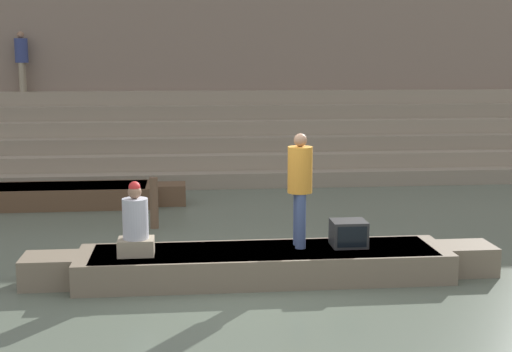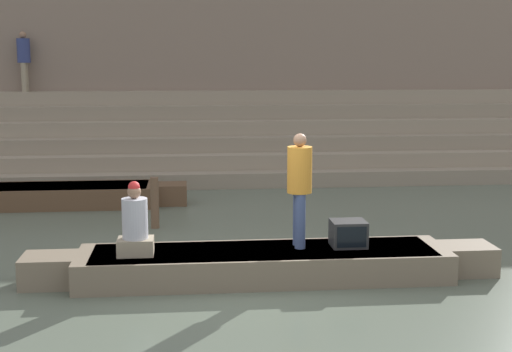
# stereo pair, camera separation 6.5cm
# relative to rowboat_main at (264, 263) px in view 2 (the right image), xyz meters

# --- Properties ---
(ground_plane) EXTENTS (120.00, 120.00, 0.00)m
(ground_plane) POSITION_rel_rowboat_main_xyz_m (-0.33, -0.22, -0.23)
(ground_plane) COLOR #566051
(ghat_steps) EXTENTS (36.00, 3.34, 2.29)m
(ghat_steps) POSITION_rel_rowboat_main_xyz_m (-0.33, 9.40, 0.60)
(ghat_steps) COLOR gray
(ghat_steps) RESTS_ON ground
(back_wall) EXTENTS (34.20, 1.28, 6.59)m
(back_wall) POSITION_rel_rowboat_main_xyz_m (-0.33, 11.20, 3.04)
(back_wall) COLOR #7F6B5B
(back_wall) RESTS_ON ground
(rowboat_main) EXTENTS (6.94, 1.37, 0.43)m
(rowboat_main) POSITION_rel_rowboat_main_xyz_m (0.00, 0.00, 0.00)
(rowboat_main) COLOR #756651
(rowboat_main) RESTS_ON ground
(person_standing) EXTENTS (0.36, 0.36, 1.69)m
(person_standing) POSITION_rel_rowboat_main_xyz_m (0.54, 0.14, 1.17)
(person_standing) COLOR #3D4C75
(person_standing) RESTS_ON rowboat_main
(person_rowing) EXTENTS (0.51, 0.40, 1.06)m
(person_rowing) POSITION_rel_rowboat_main_xyz_m (-1.85, -0.07, 0.62)
(person_rowing) COLOR gray
(person_rowing) RESTS_ON rowboat_main
(tv_set) EXTENTS (0.52, 0.46, 0.39)m
(tv_set) POSITION_rel_rowboat_main_xyz_m (1.28, 0.09, 0.40)
(tv_set) COLOR #2D2D2D
(tv_set) RESTS_ON rowboat_main
(moored_boat_shore) EXTENTS (6.12, 1.28, 0.45)m
(moored_boat_shore) POSITION_rel_rowboat_main_xyz_m (-4.18, 5.65, 0.01)
(moored_boat_shore) COLOR brown
(moored_boat_shore) RESTS_ON ground
(mooring_post) EXTENTS (0.16, 0.16, 0.98)m
(mooring_post) POSITION_rel_rowboat_main_xyz_m (-1.73, 3.35, 0.26)
(mooring_post) COLOR brown
(mooring_post) RESTS_ON ground
(person_on_steps) EXTENTS (0.35, 0.35, 1.64)m
(person_on_steps) POSITION_rel_rowboat_main_xyz_m (-5.53, 10.33, 3.00)
(person_on_steps) COLOR gray
(person_on_steps) RESTS_ON ghat_steps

